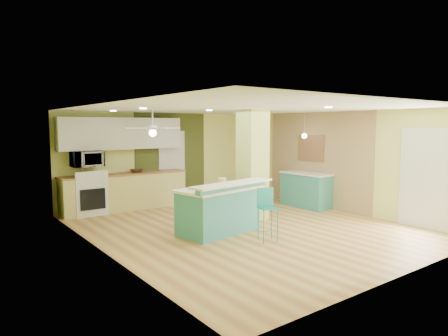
{
  "coord_description": "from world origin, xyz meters",
  "views": [
    {
      "loc": [
        -5.29,
        -6.41,
        2.13
      ],
      "look_at": [
        -0.24,
        0.4,
        1.24
      ],
      "focal_mm": 32.0,
      "sensor_mm": 36.0,
      "label": 1
    }
  ],
  "objects_px": {
    "fruit_bowl": "(136,171)",
    "canister": "(222,182)",
    "bar_stool": "(267,206)",
    "peninsula": "(219,209)",
    "side_counter": "(306,190)"
  },
  "relations": [
    {
      "from": "bar_stool",
      "to": "canister",
      "type": "height_order",
      "value": "canister"
    },
    {
      "from": "peninsula",
      "to": "side_counter",
      "type": "height_order",
      "value": "peninsula"
    },
    {
      "from": "canister",
      "to": "peninsula",
      "type": "bearing_deg",
      "value": -144.77
    },
    {
      "from": "bar_stool",
      "to": "fruit_bowl",
      "type": "height_order",
      "value": "fruit_bowl"
    },
    {
      "from": "peninsula",
      "to": "side_counter",
      "type": "distance_m",
      "value": 3.46
    },
    {
      "from": "bar_stool",
      "to": "canister",
      "type": "distance_m",
      "value": 1.15
    },
    {
      "from": "side_counter",
      "to": "canister",
      "type": "relative_size",
      "value": 8.13
    },
    {
      "from": "side_counter",
      "to": "fruit_bowl",
      "type": "relative_size",
      "value": 4.08
    },
    {
      "from": "fruit_bowl",
      "to": "canister",
      "type": "height_order",
      "value": "canister"
    },
    {
      "from": "side_counter",
      "to": "canister",
      "type": "height_order",
      "value": "canister"
    },
    {
      "from": "peninsula",
      "to": "fruit_bowl",
      "type": "xyz_separation_m",
      "value": [
        -0.31,
        3.24,
        0.5
      ]
    },
    {
      "from": "bar_stool",
      "to": "fruit_bowl",
      "type": "xyz_separation_m",
      "value": [
        -0.71,
        4.2,
        0.32
      ]
    },
    {
      "from": "side_counter",
      "to": "canister",
      "type": "distance_m",
      "value": 3.34
    },
    {
      "from": "peninsula",
      "to": "fruit_bowl",
      "type": "bearing_deg",
      "value": 85.71
    },
    {
      "from": "peninsula",
      "to": "bar_stool",
      "type": "height_order",
      "value": "peninsula"
    }
  ]
}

